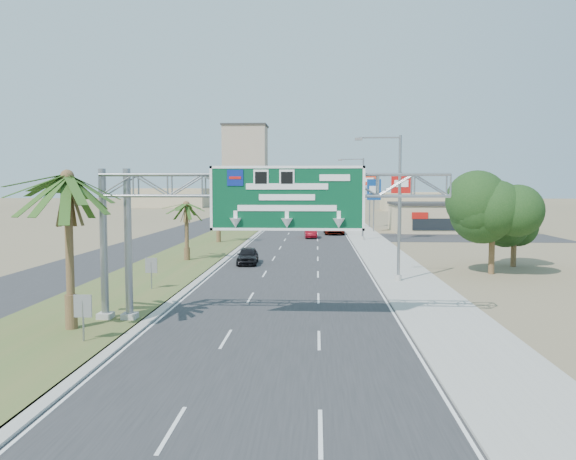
{
  "coord_description": "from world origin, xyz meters",
  "views": [
    {
      "loc": [
        1.87,
        -16.47,
        6.54
      ],
      "look_at": [
        0.33,
        13.71,
        4.2
      ],
      "focal_mm": 35.0,
      "sensor_mm": 36.0,
      "label": 1
    }
  ],
  "objects_px": {
    "palm_near": "(67,178)",
    "car_far": "(291,221)",
    "car_left_lane": "(248,256)",
    "sign_gantry": "(254,197)",
    "car_right_lane": "(334,228)",
    "pole_sign_red_far": "(370,184)",
    "signal_mast": "(338,197)",
    "car_mid_lane": "(311,232)",
    "pole_sign_red_near": "(401,187)",
    "pole_sign_blue": "(374,192)",
    "store_building": "(455,218)"
  },
  "relations": [
    {
      "from": "palm_near",
      "to": "car_far",
      "type": "bearing_deg",
      "value": 84.65
    },
    {
      "from": "car_left_lane",
      "to": "car_far",
      "type": "bearing_deg",
      "value": 85.84
    },
    {
      "from": "sign_gantry",
      "to": "car_right_lane",
      "type": "distance_m",
      "value": 51.37
    },
    {
      "from": "sign_gantry",
      "to": "pole_sign_red_far",
      "type": "relative_size",
      "value": 1.91
    },
    {
      "from": "signal_mast",
      "to": "car_right_lane",
      "type": "distance_m",
      "value": 11.97
    },
    {
      "from": "car_mid_lane",
      "to": "pole_sign_red_far",
      "type": "bearing_deg",
      "value": 60.65
    },
    {
      "from": "sign_gantry",
      "to": "car_left_lane",
      "type": "relative_size",
      "value": 3.98
    },
    {
      "from": "pole_sign_red_near",
      "to": "pole_sign_red_far",
      "type": "xyz_separation_m",
      "value": [
        -1.87,
        20.75,
        0.44
      ]
    },
    {
      "from": "car_left_lane",
      "to": "pole_sign_blue",
      "type": "distance_m",
      "value": 37.8
    },
    {
      "from": "car_right_lane",
      "to": "pole_sign_red_far",
      "type": "relative_size",
      "value": 0.66
    },
    {
      "from": "palm_near",
      "to": "pole_sign_blue",
      "type": "height_order",
      "value": "palm_near"
    },
    {
      "from": "sign_gantry",
      "to": "car_far",
      "type": "relative_size",
      "value": 3.34
    },
    {
      "from": "signal_mast",
      "to": "car_left_lane",
      "type": "height_order",
      "value": "signal_mast"
    },
    {
      "from": "palm_near",
      "to": "signal_mast",
      "type": "height_order",
      "value": "palm_near"
    },
    {
      "from": "sign_gantry",
      "to": "car_far",
      "type": "distance_m",
      "value": 69.54
    },
    {
      "from": "sign_gantry",
      "to": "pole_sign_red_near",
      "type": "bearing_deg",
      "value": 72.95
    },
    {
      "from": "signal_mast",
      "to": "car_mid_lane",
      "type": "distance_m",
      "value": 18.01
    },
    {
      "from": "pole_sign_blue",
      "to": "store_building",
      "type": "bearing_deg",
      "value": 4.85
    },
    {
      "from": "pole_sign_blue",
      "to": "signal_mast",
      "type": "bearing_deg",
      "value": 125.37
    },
    {
      "from": "signal_mast",
      "to": "car_mid_lane",
      "type": "xyz_separation_m",
      "value": [
        -4.05,
        -17.05,
        -4.15
      ]
    },
    {
      "from": "car_left_lane",
      "to": "pole_sign_red_near",
      "type": "relative_size",
      "value": 0.51
    },
    {
      "from": "sign_gantry",
      "to": "pole_sign_blue",
      "type": "height_order",
      "value": "pole_sign_blue"
    },
    {
      "from": "car_left_lane",
      "to": "car_far",
      "type": "distance_m",
      "value": 48.99
    },
    {
      "from": "sign_gantry",
      "to": "signal_mast",
      "type": "relative_size",
      "value": 1.63
    },
    {
      "from": "palm_near",
      "to": "signal_mast",
      "type": "bearing_deg",
      "value": 77.34
    },
    {
      "from": "signal_mast",
      "to": "pole_sign_blue",
      "type": "bearing_deg",
      "value": -54.63
    },
    {
      "from": "palm_near",
      "to": "pole_sign_blue",
      "type": "xyz_separation_m",
      "value": [
        19.33,
        56.99,
        -1.13
      ]
    },
    {
      "from": "pole_sign_red_near",
      "to": "pole_sign_blue",
      "type": "relative_size",
      "value": 1.06
    },
    {
      "from": "sign_gantry",
      "to": "car_mid_lane",
      "type": "bearing_deg",
      "value": 87.22
    },
    {
      "from": "sign_gantry",
      "to": "pole_sign_blue",
      "type": "distance_m",
      "value": 56.19
    },
    {
      "from": "sign_gantry",
      "to": "car_mid_lane",
      "type": "xyz_separation_m",
      "value": [
        2.19,
        44.99,
        -5.36
      ]
    },
    {
      "from": "pole_sign_blue",
      "to": "car_far",
      "type": "bearing_deg",
      "value": 131.6
    },
    {
      "from": "car_right_lane",
      "to": "pole_sign_red_near",
      "type": "bearing_deg",
      "value": -44.29
    },
    {
      "from": "pole_sign_red_far",
      "to": "pole_sign_red_near",
      "type": "bearing_deg",
      "value": -84.84
    },
    {
      "from": "sign_gantry",
      "to": "car_right_lane",
      "type": "bearing_deg",
      "value": 84.01
    },
    {
      "from": "sign_gantry",
      "to": "pole_sign_blue",
      "type": "bearing_deg",
      "value": 78.51
    },
    {
      "from": "palm_near",
      "to": "store_building",
      "type": "bearing_deg",
      "value": 61.72
    },
    {
      "from": "pole_sign_red_far",
      "to": "sign_gantry",
      "type": "bearing_deg",
      "value": -100.12
    },
    {
      "from": "store_building",
      "to": "car_right_lane",
      "type": "height_order",
      "value": "store_building"
    },
    {
      "from": "pole_sign_red_near",
      "to": "pole_sign_red_far",
      "type": "height_order",
      "value": "pole_sign_red_far"
    },
    {
      "from": "store_building",
      "to": "pole_sign_red_near",
      "type": "bearing_deg",
      "value": -127.67
    },
    {
      "from": "car_far",
      "to": "pole_sign_red_near",
      "type": "distance_m",
      "value": 30.34
    },
    {
      "from": "car_mid_lane",
      "to": "pole_sign_red_near",
      "type": "bearing_deg",
      "value": -11.38
    },
    {
      "from": "car_mid_lane",
      "to": "pole_sign_red_far",
      "type": "relative_size",
      "value": 0.48
    },
    {
      "from": "pole_sign_red_near",
      "to": "palm_near",
      "type": "bearing_deg",
      "value": -115.31
    },
    {
      "from": "store_building",
      "to": "car_left_lane",
      "type": "relative_size",
      "value": 4.28
    },
    {
      "from": "signal_mast",
      "to": "pole_sign_blue",
      "type": "height_order",
      "value": "signal_mast"
    },
    {
      "from": "car_mid_lane",
      "to": "car_right_lane",
      "type": "xyz_separation_m",
      "value": [
        3.14,
        5.82,
        0.11
      ]
    },
    {
      "from": "car_left_lane",
      "to": "sign_gantry",
      "type": "bearing_deg",
      "value": -84.54
    },
    {
      "from": "palm_near",
      "to": "signal_mast",
      "type": "xyz_separation_m",
      "value": [
        14.37,
        63.97,
        -2.08
      ]
    }
  ]
}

